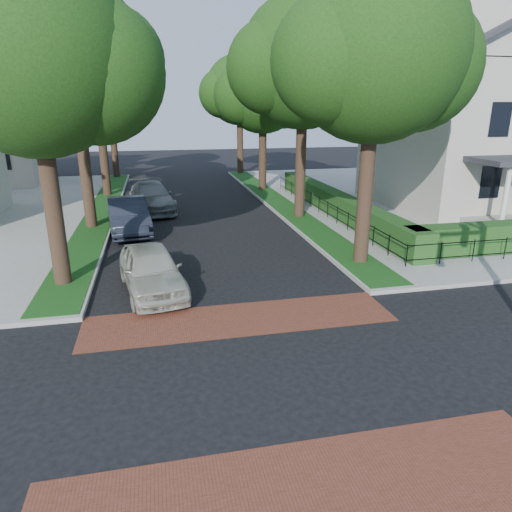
# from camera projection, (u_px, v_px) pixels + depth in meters

# --- Properties ---
(ground) EXTENTS (120.00, 120.00, 0.00)m
(ground) POSITION_uv_depth(u_px,v_px,m) (266.00, 380.00, 10.38)
(ground) COLOR black
(ground) RESTS_ON ground
(sidewalk_ne) EXTENTS (30.00, 30.00, 0.15)m
(sidewalk_ne) POSITION_uv_depth(u_px,v_px,m) (473.00, 195.00, 31.95)
(sidewalk_ne) COLOR gray
(sidewalk_ne) RESTS_ON ground
(crosswalk_far) EXTENTS (9.00, 2.20, 0.01)m
(crosswalk_far) POSITION_uv_depth(u_px,v_px,m) (240.00, 319.00, 13.35)
(crosswalk_far) COLOR brown
(crosswalk_far) RESTS_ON ground
(crosswalk_near) EXTENTS (9.00, 2.20, 0.01)m
(crosswalk_near) POSITION_uv_depth(u_px,v_px,m) (312.00, 489.00, 7.41)
(crosswalk_near) COLOR brown
(crosswalk_near) RESTS_ON ground
(grass_strip_ne) EXTENTS (1.60, 29.80, 0.02)m
(grass_strip_ne) POSITION_uv_depth(u_px,v_px,m) (278.00, 202.00, 29.16)
(grass_strip_ne) COLOR #163F12
(grass_strip_ne) RESTS_ON sidewalk_ne
(grass_strip_nw) EXTENTS (1.60, 29.80, 0.02)m
(grass_strip_nw) POSITION_uv_depth(u_px,v_px,m) (102.00, 209.00, 26.97)
(grass_strip_nw) COLOR #163F12
(grass_strip_nw) RESTS_ON sidewalk_nw
(tree_right_near) EXTENTS (7.75, 6.67, 10.66)m
(tree_right_near) POSITION_uv_depth(u_px,v_px,m) (375.00, 55.00, 15.87)
(tree_right_near) COLOR black
(tree_right_near) RESTS_ON sidewalk_ne
(tree_right_mid) EXTENTS (8.25, 7.09, 11.22)m
(tree_right_mid) POSITION_uv_depth(u_px,v_px,m) (304.00, 64.00, 23.20)
(tree_right_mid) COLOR black
(tree_right_mid) RESTS_ON sidewalk_ne
(tree_right_far) EXTENTS (7.25, 6.23, 9.74)m
(tree_right_far) POSITION_uv_depth(u_px,v_px,m) (264.00, 92.00, 31.86)
(tree_right_far) COLOR black
(tree_right_far) RESTS_ON sidewalk_ne
(tree_right_back) EXTENTS (7.50, 6.45, 10.20)m
(tree_right_back) POSITION_uv_depth(u_px,v_px,m) (240.00, 91.00, 40.12)
(tree_right_back) COLOR black
(tree_right_back) RESTS_ON sidewalk_ne
(tree_left_near) EXTENTS (7.50, 6.45, 10.20)m
(tree_left_near) POSITION_uv_depth(u_px,v_px,m) (38.00, 60.00, 13.74)
(tree_left_near) COLOR black
(tree_left_near) RESTS_ON sidewalk_nw
(tree_left_mid) EXTENTS (8.00, 6.88, 11.48)m
(tree_left_mid) POSITION_uv_depth(u_px,v_px,m) (75.00, 51.00, 20.85)
(tree_left_mid) COLOR black
(tree_left_mid) RESTS_ON sidewalk_nw
(tree_left_far) EXTENTS (7.00, 6.02, 9.86)m
(tree_left_far) POSITION_uv_depth(u_px,v_px,m) (99.00, 88.00, 29.56)
(tree_left_far) COLOR black
(tree_left_far) RESTS_ON sidewalk_nw
(tree_left_back) EXTENTS (7.75, 6.66, 10.44)m
(tree_left_back) POSITION_uv_depth(u_px,v_px,m) (110.00, 88.00, 37.85)
(tree_left_back) COLOR black
(tree_left_back) RESTS_ON sidewalk_nw
(hedge_main_road) EXTENTS (1.00, 18.00, 1.20)m
(hedge_main_road) POSITION_uv_depth(u_px,v_px,m) (337.00, 204.00, 25.64)
(hedge_main_road) COLOR #193E15
(hedge_main_road) RESTS_ON sidewalk_ne
(fence_main_road) EXTENTS (0.06, 18.00, 0.90)m
(fence_main_road) POSITION_uv_depth(u_px,v_px,m) (323.00, 207.00, 25.52)
(fence_main_road) COLOR black
(fence_main_road) RESTS_ON sidewalk_ne
(house_victorian) EXTENTS (13.00, 13.05, 12.48)m
(house_victorian) POSITION_uv_depth(u_px,v_px,m) (492.00, 105.00, 26.84)
(house_victorian) COLOR beige
(house_victorian) RESTS_ON sidewalk_ne
(parked_car_front) EXTENTS (2.55, 4.77, 1.54)m
(parked_car_front) POSITION_uv_depth(u_px,v_px,m) (152.00, 270.00, 15.15)
(parked_car_front) COLOR #B6B5A3
(parked_car_front) RESTS_ON ground
(parked_car_middle) EXTENTS (2.43, 5.34, 1.70)m
(parked_car_middle) POSITION_uv_depth(u_px,v_px,m) (128.00, 216.00, 22.29)
(parked_car_middle) COLOR #202430
(parked_car_middle) RESTS_ON ground
(parked_car_rear) EXTENTS (3.07, 5.97, 1.66)m
(parked_car_rear) POSITION_uv_depth(u_px,v_px,m) (151.00, 197.00, 27.05)
(parked_car_rear) COLOR slate
(parked_car_rear) RESTS_ON ground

